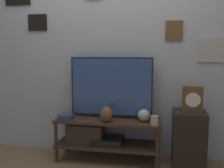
# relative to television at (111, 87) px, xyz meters

# --- Properties ---
(wall_back) EXTENTS (6.40, 0.08, 2.70)m
(wall_back) POSITION_rel_television_xyz_m (-0.02, 0.17, 0.48)
(wall_back) COLOR #B2BCC6
(wall_back) RESTS_ON ground_plane
(media_console) EXTENTS (1.23, 0.42, 0.50)m
(media_console) POSITION_rel_television_xyz_m (-0.12, -0.09, -0.56)
(media_console) COLOR #422D1E
(media_console) RESTS_ON ground_plane
(television) EXTENTS (0.98, 0.05, 0.73)m
(television) POSITION_rel_television_xyz_m (0.00, 0.00, 0.00)
(television) COLOR black
(television) RESTS_ON media_console
(vase_urn_stoneware) EXTENTS (0.14, 0.13, 0.17)m
(vase_urn_stoneware) POSITION_rel_television_xyz_m (-0.02, -0.21, -0.28)
(vase_urn_stoneware) COLOR brown
(vase_urn_stoneware) RESTS_ON media_console
(vase_round_glass) EXTENTS (0.14, 0.14, 0.14)m
(vase_round_glass) POSITION_rel_television_xyz_m (0.40, -0.11, -0.30)
(vase_round_glass) COLOR beige
(vase_round_glass) RESTS_ON media_console
(vase_wide_bowl) EXTENTS (0.19, 0.19, 0.06)m
(vase_wide_bowl) POSITION_rel_television_xyz_m (-0.51, -0.19, -0.34)
(vase_wide_bowl) COLOR #2D4251
(vase_wide_bowl) RESTS_ON media_console
(candle_jar) EXTENTS (0.09, 0.09, 0.10)m
(candle_jar) POSITION_rel_television_xyz_m (0.52, -0.24, -0.32)
(candle_jar) COLOR #C1B29E
(candle_jar) RESTS_ON media_console
(side_table) EXTENTS (0.36, 0.38, 0.63)m
(side_table) POSITION_rel_television_xyz_m (0.91, -0.07, -0.56)
(side_table) COLOR black
(side_table) RESTS_ON ground_plane
(mantel_clock) EXTENTS (0.21, 0.11, 0.28)m
(mantel_clock) POSITION_rel_television_xyz_m (0.93, -0.09, -0.10)
(mantel_clock) COLOR brown
(mantel_clock) RESTS_ON side_table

